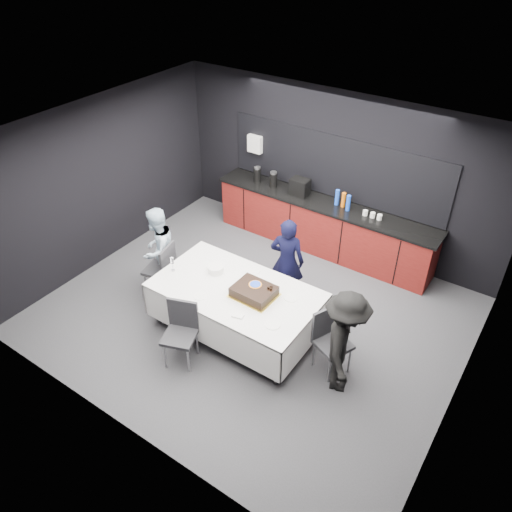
# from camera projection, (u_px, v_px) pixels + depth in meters

# --- Properties ---
(ground) EXTENTS (6.00, 6.00, 0.00)m
(ground) POSITION_uv_depth(u_px,v_px,m) (252.00, 315.00, 7.65)
(ground) COLOR #404045
(ground) RESTS_ON ground
(room_shell) EXTENTS (6.04, 5.04, 2.82)m
(room_shell) POSITION_uv_depth(u_px,v_px,m) (252.00, 210.00, 6.56)
(room_shell) COLOR white
(room_shell) RESTS_ON ground
(kitchenette) EXTENTS (4.10, 0.64, 2.05)m
(kitchenette) POSITION_uv_depth(u_px,v_px,m) (322.00, 222.00, 8.83)
(kitchenette) COLOR #5A100E
(kitchenette) RESTS_ON ground
(party_table) EXTENTS (2.32, 1.32, 0.78)m
(party_table) POSITION_uv_depth(u_px,v_px,m) (236.00, 297.00, 7.00)
(party_table) COLOR #99999E
(party_table) RESTS_ON ground
(cake_assembly) EXTENTS (0.60, 0.49, 0.18)m
(cake_assembly) POSITION_uv_depth(u_px,v_px,m) (254.00, 291.00, 6.77)
(cake_assembly) COLOR yellow
(cake_assembly) RESTS_ON party_table
(plate_stack) EXTENTS (0.23, 0.23, 0.10)m
(plate_stack) POSITION_uv_depth(u_px,v_px,m) (216.00, 269.00, 7.22)
(plate_stack) COLOR white
(plate_stack) RESTS_ON party_table
(loose_plate_near) EXTENTS (0.18, 0.18, 0.01)m
(loose_plate_near) POSITION_uv_depth(u_px,v_px,m) (200.00, 296.00, 6.80)
(loose_plate_near) COLOR white
(loose_plate_near) RESTS_ON party_table
(loose_plate_right_a) EXTENTS (0.19, 0.19, 0.01)m
(loose_plate_right_a) POSITION_uv_depth(u_px,v_px,m) (291.00, 298.00, 6.77)
(loose_plate_right_a) COLOR white
(loose_plate_right_a) RESTS_ON party_table
(loose_plate_right_b) EXTENTS (0.21, 0.21, 0.01)m
(loose_plate_right_b) POSITION_uv_depth(u_px,v_px,m) (273.00, 324.00, 6.34)
(loose_plate_right_b) COLOR white
(loose_plate_right_b) RESTS_ON party_table
(loose_plate_far) EXTENTS (0.22, 0.22, 0.01)m
(loose_plate_far) POSITION_uv_depth(u_px,v_px,m) (253.00, 270.00, 7.27)
(loose_plate_far) COLOR white
(loose_plate_far) RESTS_ON party_table
(fork_pile) EXTENTS (0.17, 0.12, 0.02)m
(fork_pile) POSITION_uv_depth(u_px,v_px,m) (238.00, 316.00, 6.46)
(fork_pile) COLOR white
(fork_pile) RESTS_ON party_table
(champagne_flute) EXTENTS (0.06, 0.06, 0.22)m
(champagne_flute) POSITION_uv_depth(u_px,v_px,m) (172.00, 261.00, 7.19)
(champagne_flute) COLOR white
(champagne_flute) RESTS_ON party_table
(chair_left) EXTENTS (0.50, 0.50, 0.92)m
(chair_left) POSITION_uv_depth(u_px,v_px,m) (163.00, 266.00, 7.76)
(chair_left) COLOR #28282D
(chair_left) RESTS_ON ground
(chair_right) EXTENTS (0.55, 0.55, 0.92)m
(chair_right) POSITION_uv_depth(u_px,v_px,m) (330.00, 336.00, 6.53)
(chair_right) COLOR #28282D
(chair_right) RESTS_ON ground
(chair_near) EXTENTS (0.54, 0.54, 0.92)m
(chair_near) POSITION_uv_depth(u_px,v_px,m) (181.00, 328.00, 6.65)
(chair_near) COLOR #28282D
(chair_near) RESTS_ON ground
(person_center) EXTENTS (0.61, 0.49, 1.45)m
(person_center) POSITION_uv_depth(u_px,v_px,m) (287.00, 261.00, 7.55)
(person_center) COLOR black
(person_center) RESTS_ON ground
(person_left) EXTENTS (0.65, 0.77, 1.41)m
(person_left) POSITION_uv_depth(u_px,v_px,m) (158.00, 249.00, 7.84)
(person_left) COLOR silver
(person_left) RESTS_ON ground
(person_right) EXTENTS (0.89, 1.11, 1.50)m
(person_right) POSITION_uv_depth(u_px,v_px,m) (344.00, 343.00, 6.13)
(person_right) COLOR black
(person_right) RESTS_ON ground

